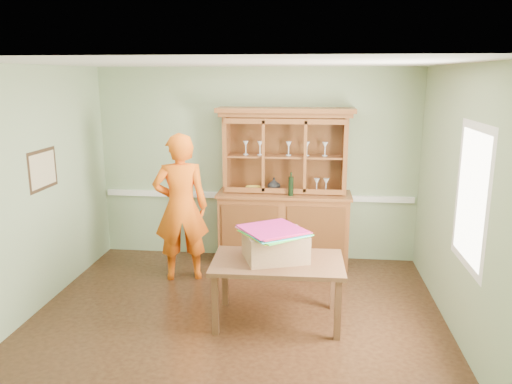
# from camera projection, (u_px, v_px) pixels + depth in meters

# --- Properties ---
(floor) EXTENTS (4.50, 4.50, 0.00)m
(floor) POSITION_uv_depth(u_px,v_px,m) (236.00, 319.00, 5.43)
(floor) COLOR #4D2D18
(floor) RESTS_ON ground
(ceiling) EXTENTS (4.50, 4.50, 0.00)m
(ceiling) POSITION_uv_depth(u_px,v_px,m) (234.00, 63.00, 4.81)
(ceiling) COLOR white
(ceiling) RESTS_ON wall_back
(wall_back) EXTENTS (4.50, 0.00, 4.50)m
(wall_back) POSITION_uv_depth(u_px,v_px,m) (256.00, 165.00, 7.06)
(wall_back) COLOR #8EA67C
(wall_back) RESTS_ON floor
(wall_left) EXTENTS (0.00, 4.00, 4.00)m
(wall_left) POSITION_uv_depth(u_px,v_px,m) (29.00, 193.00, 5.36)
(wall_left) COLOR #8EA67C
(wall_left) RESTS_ON floor
(wall_right) EXTENTS (0.00, 4.00, 4.00)m
(wall_right) POSITION_uv_depth(u_px,v_px,m) (462.00, 205.00, 4.88)
(wall_right) COLOR #8EA67C
(wall_right) RESTS_ON floor
(wall_front) EXTENTS (4.50, 0.00, 4.50)m
(wall_front) POSITION_uv_depth(u_px,v_px,m) (188.00, 273.00, 3.19)
(wall_front) COLOR #8EA67C
(wall_front) RESTS_ON floor
(chair_rail) EXTENTS (4.41, 0.05, 0.08)m
(chair_rail) POSITION_uv_depth(u_px,v_px,m) (256.00, 196.00, 7.14)
(chair_rail) COLOR white
(chair_rail) RESTS_ON wall_back
(framed_map) EXTENTS (0.03, 0.60, 0.46)m
(framed_map) POSITION_uv_depth(u_px,v_px,m) (43.00, 170.00, 5.61)
(framed_map) COLOR #372516
(framed_map) RESTS_ON wall_left
(window_panel) EXTENTS (0.03, 0.96, 1.36)m
(window_panel) POSITION_uv_depth(u_px,v_px,m) (471.00, 197.00, 4.56)
(window_panel) COLOR white
(window_panel) RESTS_ON wall_right
(china_hutch) EXTENTS (1.84, 0.61, 2.17)m
(china_hutch) POSITION_uv_depth(u_px,v_px,m) (284.00, 210.00, 6.91)
(china_hutch) COLOR brown
(china_hutch) RESTS_ON floor
(dining_table) EXTENTS (1.39, 0.86, 0.69)m
(dining_table) POSITION_uv_depth(u_px,v_px,m) (278.00, 268.00, 5.25)
(dining_table) COLOR brown
(dining_table) RESTS_ON floor
(cardboard_box) EXTENTS (0.75, 0.67, 0.29)m
(cardboard_box) POSITION_uv_depth(u_px,v_px,m) (275.00, 246.00, 5.25)
(cardboard_box) COLOR #9C7750
(cardboard_box) RESTS_ON dining_table
(kite_stack) EXTENTS (0.79, 0.79, 0.05)m
(kite_stack) POSITION_uv_depth(u_px,v_px,m) (273.00, 231.00, 5.19)
(kite_stack) COLOR #CBEA1D
(kite_stack) RESTS_ON cardboard_box
(person) EXTENTS (0.79, 0.62, 1.90)m
(person) POSITION_uv_depth(u_px,v_px,m) (181.00, 207.00, 6.33)
(person) COLOR #F05F0F
(person) RESTS_ON floor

